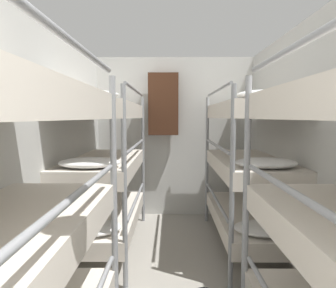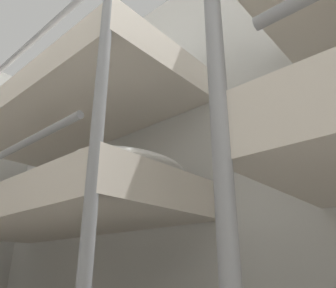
{
  "view_description": "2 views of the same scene",
  "coord_description": "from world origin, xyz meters",
  "views": [
    {
      "loc": [
        -0.07,
        0.28,
        1.5
      ],
      "look_at": [
        -0.09,
        3.94,
        1.17
      ],
      "focal_mm": 32.0,
      "sensor_mm": 36.0,
      "label": 1
    },
    {
      "loc": [
        -0.12,
        1.95,
        0.65
      ],
      "look_at": [
        0.7,
        2.68,
        1.08
      ],
      "focal_mm": 35.0,
      "sensor_mm": 36.0,
      "label": 2
    }
  ],
  "objects": [
    {
      "name": "bunk_stack_right_far",
      "position": [
        0.8,
        3.59,
        0.97
      ],
      "size": [
        0.73,
        1.78,
        1.81
      ],
      "color": "gray",
      "rests_on": "ground_plane"
    },
    {
      "name": "wall_right",
      "position": [
        1.19,
        2.4,
        1.19
      ],
      "size": [
        0.06,
        4.93,
        2.39
      ],
      "color": "silver",
      "rests_on": "ground_plane"
    }
  ]
}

